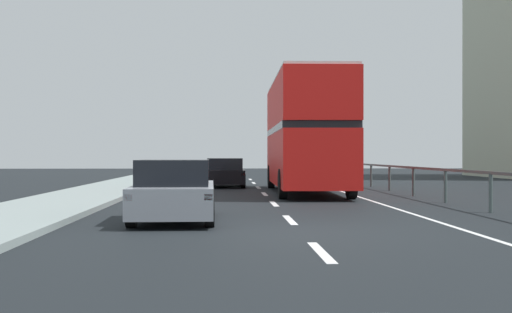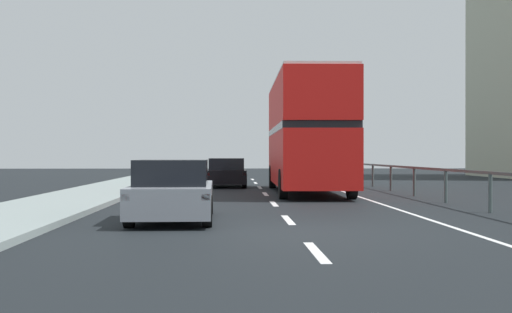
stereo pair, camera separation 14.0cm
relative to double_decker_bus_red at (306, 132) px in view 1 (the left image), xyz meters
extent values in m
cube|color=black|center=(-1.63, -12.77, -2.39)|extent=(74.06, 120.00, 0.10)
cube|color=silver|center=(-1.63, -15.66, -2.34)|extent=(0.16, 2.20, 0.01)
cube|color=silver|center=(-1.63, -10.66, -2.34)|extent=(0.16, 2.20, 0.01)
cube|color=silver|center=(-1.63, -5.66, -2.34)|extent=(0.16, 2.20, 0.01)
cube|color=silver|center=(-1.63, -0.65, -2.34)|extent=(0.16, 2.20, 0.01)
cube|color=silver|center=(-1.63, 4.35, -2.34)|extent=(0.16, 2.20, 0.01)
cube|color=silver|center=(-1.63, 9.35, -2.34)|extent=(0.16, 2.20, 0.01)
cube|color=silver|center=(-1.63, 14.36, -2.34)|extent=(0.16, 2.20, 0.01)
cube|color=silver|center=(1.56, -3.77, -2.34)|extent=(0.12, 46.00, 0.01)
cube|color=#465352|center=(3.63, -3.77, -1.33)|extent=(0.08, 42.00, 0.08)
cylinder|color=#465352|center=(3.63, -9.02, -1.83)|extent=(0.10, 0.10, 1.01)
cylinder|color=#465352|center=(3.63, -5.52, -1.83)|extent=(0.10, 0.10, 1.01)
cylinder|color=#465352|center=(3.63, -2.02, -1.83)|extent=(0.10, 0.10, 1.01)
cylinder|color=#465352|center=(3.63, 1.48, -1.83)|extent=(0.10, 0.10, 1.01)
cylinder|color=#465352|center=(3.63, 4.98, -1.83)|extent=(0.10, 0.10, 1.01)
cylinder|color=#465352|center=(3.63, 8.48, -1.83)|extent=(0.10, 0.10, 1.01)
cylinder|color=#465352|center=(3.63, 11.98, -1.83)|extent=(0.10, 0.10, 1.01)
cylinder|color=#465352|center=(3.63, 15.48, -1.83)|extent=(0.10, 0.10, 1.01)
cube|color=red|center=(0.00, -0.01, -1.01)|extent=(2.63, 10.35, 1.96)
cube|color=black|center=(0.00, -0.01, 0.09)|extent=(2.65, 9.93, 0.24)
cube|color=red|center=(0.00, -0.01, 1.07)|extent=(2.63, 10.35, 1.73)
cube|color=silver|center=(0.00, -0.01, 1.99)|extent=(2.58, 10.14, 0.10)
cube|color=black|center=(0.07, 5.13, -0.91)|extent=(2.24, 0.07, 1.37)
cube|color=yellow|center=(0.07, 5.13, 1.50)|extent=(1.49, 0.06, 0.28)
cylinder|color=black|center=(-1.09, 3.76, -1.84)|extent=(0.29, 1.00, 1.00)
cylinder|color=black|center=(1.20, 3.73, -1.84)|extent=(0.29, 1.00, 1.00)
cylinder|color=black|center=(-1.19, -3.55, -1.84)|extent=(0.29, 1.00, 1.00)
cylinder|color=black|center=(1.09, -3.58, -1.84)|extent=(0.29, 1.00, 1.00)
cube|color=gray|center=(-4.22, -10.61, -1.85)|extent=(1.82, 4.42, 0.63)
cube|color=black|center=(-4.21, -10.83, -1.26)|extent=(1.57, 2.44, 0.55)
cube|color=red|center=(-4.93, -12.79, -1.69)|extent=(0.16, 0.06, 0.12)
cube|color=red|center=(-3.41, -12.76, -1.69)|extent=(0.16, 0.06, 0.12)
cylinder|color=black|center=(-5.03, -9.14, -2.02)|extent=(0.21, 0.64, 0.64)
cylinder|color=black|center=(-3.46, -9.11, -2.02)|extent=(0.21, 0.64, 0.64)
cylinder|color=black|center=(-4.97, -12.12, -2.02)|extent=(0.21, 0.64, 0.64)
cylinder|color=black|center=(-3.40, -12.09, -2.02)|extent=(0.21, 0.64, 0.64)
cube|color=black|center=(-3.11, 5.08, -1.85)|extent=(1.82, 4.03, 0.62)
cube|color=black|center=(-3.11, 4.88, -1.28)|extent=(1.58, 2.22, 0.52)
cube|color=red|center=(-3.92, 3.11, -1.70)|extent=(0.16, 0.06, 0.12)
cube|color=red|center=(-2.35, 3.10, -1.70)|extent=(0.16, 0.06, 0.12)
cylinder|color=black|center=(-3.90, 6.40, -2.02)|extent=(0.21, 0.64, 0.64)
cylinder|color=black|center=(-2.29, 6.38, -2.02)|extent=(0.21, 0.64, 0.64)
cylinder|color=black|center=(-3.93, 3.78, -2.02)|extent=(0.21, 0.64, 0.64)
cylinder|color=black|center=(-2.32, 3.77, -2.02)|extent=(0.21, 0.64, 0.64)
camera|label=1|loc=(-3.06, -25.66, -0.88)|focal=47.00mm
camera|label=2|loc=(-2.92, -25.67, -0.88)|focal=47.00mm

